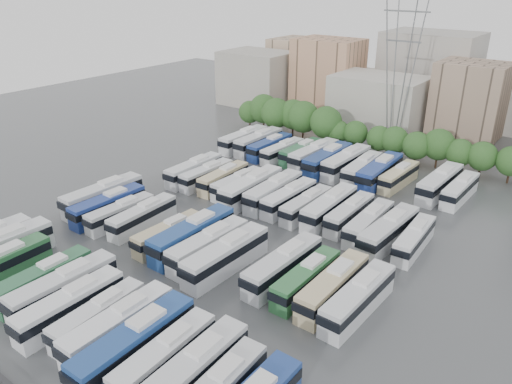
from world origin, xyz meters
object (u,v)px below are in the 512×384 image
Objects in this scene: bus_r3_s12 at (440,183)px; bus_r3_s13 at (460,190)px; bus_r0_s8 at (119,326)px; bus_r1_s3 at (143,216)px; bus_r1_s5 at (168,234)px; bus_r2_s2 at (207,175)px; bus_r3_s3 at (282,151)px; bus_r1_s11 at (306,278)px; bus_r1_s0 at (103,196)px; bus_r2_s8 at (306,205)px; bus_r2_s10 at (349,214)px; bus_r0_s5 at (63,287)px; bus_r1_s12 at (333,286)px; bus_r0_s7 at (98,316)px; bus_r3_s0 at (244,139)px; bus_r3_s4 at (301,152)px; bus_r2_s3 at (223,178)px; bus_r2_s11 at (369,223)px; electricity_pylon at (402,54)px; bus_r0_s9 at (135,343)px; bus_r1_s8 at (226,256)px; bus_r1_s6 at (192,235)px; bus_r2_s7 at (289,198)px; bus_r1_s13 at (358,298)px; bus_r0_s10 at (165,357)px; bus_r1_s1 at (108,206)px; bus_r0_s4 at (43,279)px; bus_r2_s13 at (414,239)px; bus_r1_s7 at (208,246)px; bus_r3_s5 at (314,155)px; bus_r2_s4 at (238,184)px; bus_r3_s9 at (380,172)px; bus_r2_s6 at (273,191)px; bus_r2_s12 at (389,231)px; bus_r3_s10 at (399,176)px; bus_r3_s6 at (328,160)px; bus_r3_s1 at (259,142)px; bus_r2_s9 at (329,207)px; bus_r3_s7 at (346,162)px; bus_r3_s2 at (270,147)px; bus_r0_s11 at (193,372)px; bus_r2_s5 at (251,188)px; bus_r1_s10 at (283,266)px; bus_r0_s6 at (70,306)px; bus_r3_s8 at (362,169)px.

bus_r3_s13 is at bearing -1.46° from bus_r3_s12.
bus_r1_s3 is (-16.47, 17.47, -0.14)m from bus_r0_s8.
bus_r3_s13 reaches higher than bus_r1_s5.
bus_r2_s2 is 0.99× the size of bus_r3_s3.
bus_r1_s0 is at bearing -179.70° from bus_r1_s11.
bus_r2_s10 reaches higher than bus_r2_s8.
bus_r1_s12 is (23.35, 17.83, -0.03)m from bus_r0_s5.
bus_r0_s7 is 3.13m from bus_r0_s8.
bus_r3_s4 is (13.39, 0.88, -0.17)m from bus_r3_s0.
bus_r2_s3 is 17.27m from bus_r3_s3.
electricity_pylon is at bearing 107.20° from bus_r2_s11.
bus_r0_s9 is 1.01× the size of bus_r1_s8.
bus_r1_s3 is at bearing -130.53° from bus_r3_s13.
bus_r1_s6 reaches higher than bus_r2_s7.
bus_r0_s10 is at bearing -116.91° from bus_r1_s13.
bus_r1_s1 is at bearing -179.48° from bus_r1_s5.
bus_r0_s4 reaches higher than bus_r2_s13.
bus_r3_s5 reaches higher than bus_r1_s7.
bus_r1_s8 is 1.21× the size of bus_r2_s4.
bus_r0_s7 is 53.29m from bus_r3_s9.
bus_r3_s0 is (-20.07, 17.93, -0.02)m from bus_r2_s6.
bus_r1_s6 is 23.30m from bus_r1_s13.
bus_r1_s8 reaches higher than bus_r1_s13.
bus_r3_s10 is (-6.68, 19.75, -0.26)m from bus_r2_s12.
bus_r2_s2 is 22.34m from bus_r3_s6.
bus_r1_s0 reaches higher than bus_r2_s4.
bus_r2_s8 is at bearing -38.75° from bus_r3_s1.
bus_r3_s1 is at bearing -176.91° from bus_r3_s12.
bus_r3_s12 is (39.49, 35.89, -0.00)m from bus_r1_s0.
bus_r0_s7 is 26.03m from bus_r1_s1.
bus_r2_s9 reaches higher than bus_r1_s13.
bus_r1_s11 is at bearing -33.28° from bus_r2_s4.
bus_r3_s7 reaches higher than bus_r3_s12.
bus_r0_s10 reaches higher than bus_r2_s10.
bus_r3_s3 is at bearing -6.31° from bus_r3_s2.
bus_r3_s1 is 16.51m from bus_r3_s6.
bus_r2_s11 is at bearing 88.61° from bus_r0_s11.
bus_r2_s2 is at bearing 151.62° from bus_r1_s11.
bus_r1_s7 reaches higher than bus_r1_s12.
bus_r2_s13 is at bearing -42.35° from bus_r3_s7.
bus_r1_s11 is at bearing -57.40° from bus_r3_s5.
bus_r2_s5 is (16.31, 15.94, 0.04)m from bus_r1_s0.
bus_r3_s6 is (-13.36, 34.16, 0.15)m from bus_r1_s10.
bus_r0_s6 is 54.13m from bus_r3_s8.
bus_r0_s11 is 1.07× the size of bus_r2_s11.
bus_r3_s3 is 6.50m from bus_r3_s5.
bus_r2_s9 is 13.27m from bus_r2_s13.
bus_r3_s7 is at bearing 3.03° from bus_r3_s5.
bus_r1_s7 reaches higher than bus_r0_s7.
bus_r3_s4 is (-23.14, 54.25, -0.15)m from bus_r0_s11.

